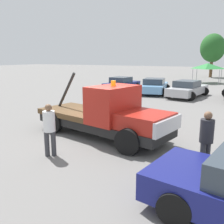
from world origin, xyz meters
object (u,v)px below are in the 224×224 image
object	(u,v)px
parked_car_navy	(122,84)
parked_car_silver	(187,89)
person_at_hood	(49,126)
parked_car_skyblue	(154,86)
traffic_cone	(93,109)
canopy_tent_green	(208,66)
person_near_truck	(206,137)
tree_left	(213,48)
tow_truck	(108,116)

from	to	relation	value
parked_car_navy	parked_car_silver	xyz separation A→B (m)	(6.24, -0.84, 0.00)
person_at_hood	parked_car_navy	distance (m)	16.20
parked_car_skyblue	traffic_cone	distance (m)	9.36
person_at_hood	canopy_tent_green	bearing A→B (deg)	-37.35
canopy_tent_green	parked_car_silver	bearing A→B (deg)	-89.51
canopy_tent_green	traffic_cone	xyz separation A→B (m)	(-3.49, -21.29, -1.83)
person_at_hood	person_near_truck	bearing A→B (deg)	-109.64
person_near_truck	person_at_hood	world-z (taller)	person_at_hood
tree_left	parked_car_skyblue	bearing A→B (deg)	-95.82
parked_car_navy	parked_car_silver	size ratio (longest dim) A/B	0.88
person_at_hood	parked_car_silver	bearing A→B (deg)	-40.22
parked_car_navy	canopy_tent_green	size ratio (longest dim) A/B	1.44
parked_car_silver	traffic_cone	size ratio (longest dim) A/B	9.20
person_near_truck	tree_left	size ratio (longest dim) A/B	0.25
tow_truck	parked_car_navy	xyz separation A→B (m)	(-5.54, 12.97, -0.26)
tow_truck	parked_car_skyblue	bearing A→B (deg)	112.16
person_at_hood	parked_car_skyblue	size ratio (longest dim) A/B	0.34
person_near_truck	parked_car_silver	xyz separation A→B (m)	(-3.12, 13.42, -0.34)
parked_car_silver	traffic_cone	distance (m)	9.31
person_near_truck	parked_car_navy	size ratio (longest dim) A/B	0.39
tree_left	canopy_tent_green	bearing A→B (deg)	-85.99
traffic_cone	person_near_truck	bearing A→B (deg)	-35.79
traffic_cone	parked_car_navy	bearing A→B (deg)	105.70
parked_car_silver	tree_left	bearing A→B (deg)	11.10
parked_car_navy	tree_left	distance (m)	22.70
parked_car_navy	person_at_hood	bearing A→B (deg)	-158.25
parked_car_silver	tree_left	size ratio (longest dim) A/B	0.75
parked_car_silver	person_near_truck	bearing A→B (deg)	-157.84
person_at_hood	parked_car_skyblue	distance (m)	15.48
tow_truck	parked_car_silver	bearing A→B (deg)	98.66
parked_car_silver	canopy_tent_green	world-z (taller)	canopy_tent_green
person_near_truck	parked_car_navy	bearing A→B (deg)	153.69
person_at_hood	canopy_tent_green	xyz separation A→B (m)	(1.35, 27.35, 1.09)
parked_car_skyblue	parked_car_silver	bearing A→B (deg)	-113.87
tow_truck	person_at_hood	xyz separation A→B (m)	(-0.76, -2.51, 0.08)
parked_car_silver	person_at_hood	bearing A→B (deg)	-176.63
person_near_truck	parked_car_navy	distance (m)	17.06
tow_truck	parked_car_navy	size ratio (longest dim) A/B	1.40
tow_truck	traffic_cone	distance (m)	4.63
parked_car_silver	tree_left	distance (m)	22.88
person_at_hood	traffic_cone	xyz separation A→B (m)	(-2.14, 6.06, -0.74)
parked_car_navy	canopy_tent_green	xyz separation A→B (m)	(6.13, 11.87, 1.43)
tree_left	person_at_hood	bearing A→B (deg)	-91.02
tow_truck	parked_car_silver	xyz separation A→B (m)	(0.70, 12.13, -0.26)
person_near_truck	traffic_cone	world-z (taller)	person_near_truck
person_near_truck	canopy_tent_green	xyz separation A→B (m)	(-3.23, 26.13, 1.10)
canopy_tent_green	tree_left	distance (m)	10.15
person_near_truck	canopy_tent_green	world-z (taller)	canopy_tent_green
canopy_tent_green	tree_left	bearing A→B (deg)	94.01
parked_car_navy	canopy_tent_green	world-z (taller)	canopy_tent_green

